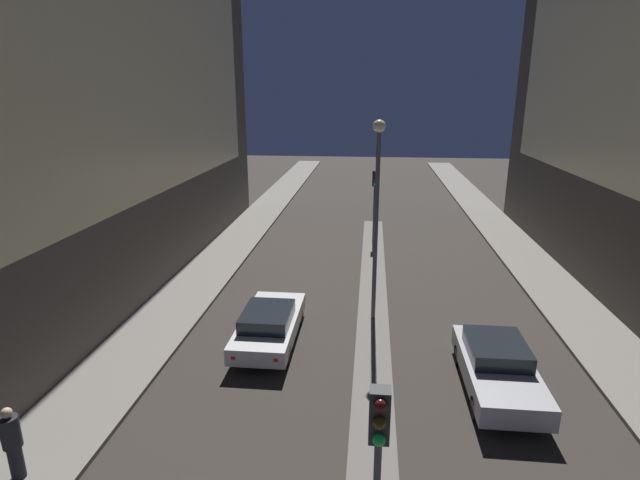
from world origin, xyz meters
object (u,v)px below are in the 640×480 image
Objects in this scene: traffic_light_near at (378,452)px; car_right_lane at (497,367)px; pedestrian_on_left_sidewalk at (12,442)px; traffic_light_mid at (375,189)px; street_lamp at (377,197)px; car_left_lane at (269,324)px.

traffic_light_near reaches higher than car_right_lane.
pedestrian_on_left_sidewalk is at bearing 165.52° from traffic_light_near.
pedestrian_on_left_sidewalk reaches higher than car_right_lane.
traffic_light_mid is at bearing 68.03° from pedestrian_on_left_sidewalk.
pedestrian_on_left_sidewalk is at bearing -130.88° from street_lamp.
street_lamp is (0.00, -10.56, 1.72)m from traffic_light_mid.
traffic_light_near is 0.89× the size of car_right_lane.
traffic_light_mid is 21.43m from pedestrian_on_left_sidewalk.
traffic_light_mid is 10.70m from street_lamp.
street_lamp is 12.78m from pedestrian_on_left_sidewalk.
car_left_lane is 7.60m from car_right_lane.
street_lamp is at bearing 90.00° from traffic_light_near.
car_left_lane is (-3.64, -12.67, -2.47)m from traffic_light_mid.
pedestrian_on_left_sidewalk is (-4.33, -7.10, 0.37)m from car_left_lane.
traffic_light_near is at bearing -90.00° from traffic_light_mid.
pedestrian_on_left_sidewalk is (-7.98, -9.22, -3.83)m from street_lamp.
street_lamp is 5.94m from car_left_lane.
traffic_light_near is at bearing -14.48° from pedestrian_on_left_sidewalk.
traffic_light_near is 21.83m from traffic_light_mid.
pedestrian_on_left_sidewalk is (-11.62, -4.93, 0.34)m from car_right_lane.
pedestrian_on_left_sidewalk reaches higher than car_left_lane.
traffic_light_mid is at bearing 90.00° from street_lamp.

